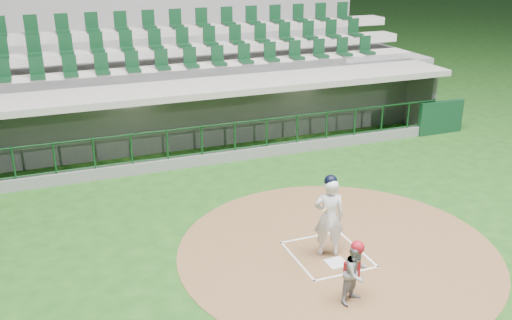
# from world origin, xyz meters

# --- Properties ---
(ground) EXTENTS (120.00, 120.00, 0.00)m
(ground) POSITION_xyz_m (0.00, 0.00, 0.00)
(ground) COLOR #194413
(ground) RESTS_ON ground
(dirt_circle) EXTENTS (7.20, 7.20, 0.01)m
(dirt_circle) POSITION_xyz_m (0.30, -0.20, 0.01)
(dirt_circle) COLOR brown
(dirt_circle) RESTS_ON ground
(home_plate) EXTENTS (0.43, 0.43, 0.02)m
(home_plate) POSITION_xyz_m (0.00, -0.70, 0.02)
(home_plate) COLOR silver
(home_plate) RESTS_ON dirt_circle
(batter_box_chalk) EXTENTS (1.55, 1.80, 0.01)m
(batter_box_chalk) POSITION_xyz_m (0.00, -0.30, 0.02)
(batter_box_chalk) COLOR silver
(batter_box_chalk) RESTS_ON ground
(dugout_structure) EXTENTS (16.40, 3.70, 3.00)m
(dugout_structure) POSITION_xyz_m (0.11, 7.84, 0.95)
(dugout_structure) COLOR gray
(dugout_structure) RESTS_ON ground
(seating_deck) EXTENTS (17.00, 6.72, 5.15)m
(seating_deck) POSITION_xyz_m (0.00, 10.91, 1.42)
(seating_deck) COLOR slate
(seating_deck) RESTS_ON ground
(batter) EXTENTS (0.92, 0.96, 1.90)m
(batter) POSITION_xyz_m (-0.00, -0.28, 0.96)
(batter) COLOR white
(batter) RESTS_ON dirt_circle
(catcher) EXTENTS (0.72, 0.66, 1.30)m
(catcher) POSITION_xyz_m (-0.34, -2.02, 0.65)
(catcher) COLOR #99989E
(catcher) RESTS_ON dirt_circle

